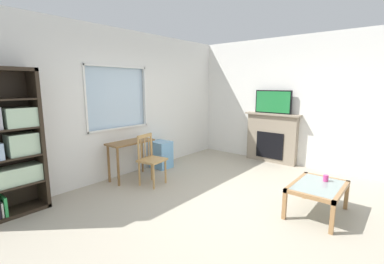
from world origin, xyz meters
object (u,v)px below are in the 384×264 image
object	(u,v)px
bookshelf	(4,148)
fireplace	(272,138)
sippy_cup	(326,178)
desk_under_window	(131,148)
coffee_table	(318,189)
tv	(273,102)
wooden_chair	(151,159)
plastic_drawer_unit	(161,154)

from	to	relation	value
bookshelf	fireplace	bearing A→B (deg)	-19.63
bookshelf	sippy_cup	world-z (taller)	bookshelf
desk_under_window	coffee_table	xyz separation A→B (m)	(0.74, -3.13, -0.22)
bookshelf	desk_under_window	xyz separation A→B (m)	(1.97, -0.11, -0.36)
tv	coffee_table	xyz separation A→B (m)	(-2.02, -1.55, -1.03)
wooden_chair	desk_under_window	bearing A→B (deg)	94.19
coffee_table	tv	bearing A→B (deg)	37.48
bookshelf	wooden_chair	distance (m)	2.16
bookshelf	wooden_chair	world-z (taller)	bookshelf
desk_under_window	coffee_table	world-z (taller)	desk_under_window
plastic_drawer_unit	coffee_table	xyz separation A→B (m)	(-0.09, -3.18, 0.07)
bookshelf	desk_under_window	bearing A→B (deg)	-3.18
wooden_chair	plastic_drawer_unit	distance (m)	0.99
wooden_chair	tv	world-z (taller)	tv
bookshelf	fireplace	distance (m)	5.05
fireplace	sippy_cup	xyz separation A→B (m)	(-1.82, -1.59, -0.10)
plastic_drawer_unit	fireplace	bearing A→B (deg)	-40.03
bookshelf	desk_under_window	distance (m)	2.01
plastic_drawer_unit	fireplace	distance (m)	2.55
desk_under_window	plastic_drawer_unit	world-z (taller)	desk_under_window
desk_under_window	fireplace	world-z (taller)	fireplace
plastic_drawer_unit	sippy_cup	world-z (taller)	plastic_drawer_unit
wooden_chair	sippy_cup	size ratio (longest dim) A/B	10.00
desk_under_window	wooden_chair	world-z (taller)	wooden_chair
fireplace	tv	bearing A→B (deg)	180.00
fireplace	tv	distance (m)	0.82
desk_under_window	coffee_table	distance (m)	3.22
plastic_drawer_unit	tv	xyz separation A→B (m)	(1.93, -1.63, 1.10)
tv	sippy_cup	distance (m)	2.58
wooden_chair	plastic_drawer_unit	world-z (taller)	wooden_chair
fireplace	coffee_table	world-z (taller)	fireplace
tv	fireplace	bearing A→B (deg)	0.00
plastic_drawer_unit	tv	bearing A→B (deg)	-40.30
bookshelf	tv	xyz separation A→B (m)	(4.73, -1.69, 0.44)
bookshelf	plastic_drawer_unit	xyz separation A→B (m)	(2.80, -0.06, -0.66)
fireplace	tv	world-z (taller)	tv
bookshelf	fireplace	world-z (taller)	bookshelf
desk_under_window	tv	bearing A→B (deg)	-29.86
plastic_drawer_unit	fireplace	size ratio (longest dim) A/B	0.46
tv	coffee_table	size ratio (longest dim) A/B	0.91
coffee_table	sippy_cup	distance (m)	0.24
plastic_drawer_unit	wooden_chair	bearing A→B (deg)	-144.59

